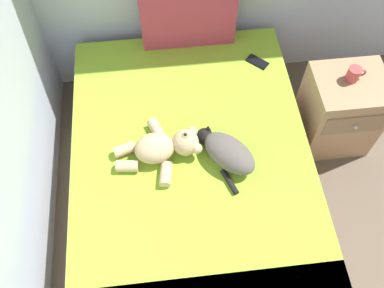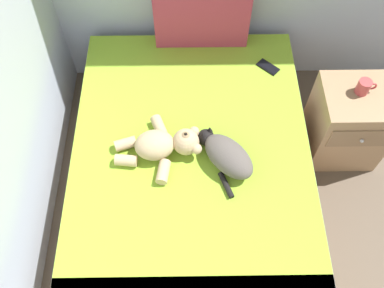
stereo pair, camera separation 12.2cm
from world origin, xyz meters
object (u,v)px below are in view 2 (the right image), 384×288
object	(u,v)px
patterned_cushion	(202,13)
cell_phone	(268,67)
cat	(226,155)
teddy_bear	(164,145)
nightstand	(348,124)
mug	(364,87)
bed	(191,176)

from	to	relation	value
patterned_cushion	cell_phone	size ratio (longest dim) A/B	3.96
patterned_cushion	cat	bearing A→B (deg)	-83.12
teddy_bear	nightstand	distance (m)	1.28
cell_phone	mug	bearing A→B (deg)	-30.13
cat	bed	bearing A→B (deg)	169.81
patterned_cushion	cat	xyz separation A→B (m)	(0.12, -0.97, -0.17)
bed	nightstand	bearing A→B (deg)	18.25
mug	patterned_cushion	bearing A→B (deg)	149.81
patterned_cushion	nightstand	xyz separation A→B (m)	(0.97, -0.58, -0.44)
cat	mug	size ratio (longest dim) A/B	3.54
mug	cell_phone	bearing A→B (deg)	149.87
cat	mug	world-z (taller)	mug
cat	mug	distance (m)	0.94
cell_phone	bed	bearing A→B (deg)	-127.72
teddy_bear	nightstand	size ratio (longest dim) A/B	0.83
bed	nightstand	size ratio (longest dim) A/B	3.31
nightstand	cell_phone	bearing A→B (deg)	148.32
teddy_bear	cell_phone	xyz separation A→B (m)	(0.68, 0.64, -0.07)
nightstand	mug	size ratio (longest dim) A/B	5.16
bed	patterned_cushion	size ratio (longest dim) A/B	3.28
teddy_bear	cat	bearing A→B (deg)	-11.14
teddy_bear	cell_phone	world-z (taller)	teddy_bear
patterned_cushion	cell_phone	distance (m)	0.56
nightstand	mug	world-z (taller)	mug
bed	cell_phone	world-z (taller)	cell_phone
bed	patterned_cushion	distance (m)	1.06
patterned_cushion	teddy_bear	xyz separation A→B (m)	(-0.24, -0.90, -0.17)
bed	mug	xyz separation A→B (m)	(1.04, 0.37, 0.42)
teddy_bear	nightstand	world-z (taller)	teddy_bear
bed	cell_phone	xyz separation A→B (m)	(0.52, 0.67, 0.26)
cat	teddy_bear	distance (m)	0.36
patterned_cushion	nightstand	distance (m)	1.22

